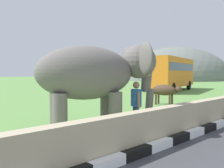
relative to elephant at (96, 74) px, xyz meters
name	(u,v)px	position (x,y,z in m)	size (l,w,h in m)	color
barrier_parapet	(130,134)	(-0.73, -2.11, -1.41)	(28.00, 0.36, 1.00)	tan
elephant	(96,74)	(0.00, 0.00, 0.00)	(4.02, 3.27, 2.92)	#67615E
person_handler	(136,103)	(1.19, -0.66, -0.98)	(0.41, 0.63, 1.66)	navy
bus_orange	(171,71)	(17.51, 8.50, 0.18)	(10.05, 5.00, 3.50)	orange
cow_near	(165,90)	(7.44, 2.45, -1.04)	(0.83, 1.92, 1.23)	#473323
hill_east	(178,80)	(52.27, 28.79, -1.91)	(32.20, 25.76, 17.34)	slate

